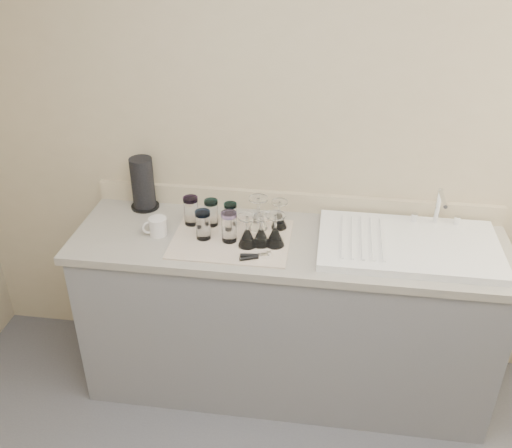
% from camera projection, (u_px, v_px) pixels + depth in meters
% --- Properties ---
extents(room_envelope, '(3.54, 3.50, 2.52)m').
position_uv_depth(room_envelope, '(250.00, 267.00, 1.33)').
color(room_envelope, '#4C4C51').
rests_on(room_envelope, ground).
extents(counter_unit, '(2.06, 0.62, 0.90)m').
position_uv_depth(counter_unit, '(286.00, 314.00, 2.91)').
color(counter_unit, slate).
rests_on(counter_unit, ground).
extents(sink_unit, '(0.82, 0.50, 0.22)m').
position_uv_depth(sink_unit, '(409.00, 244.00, 2.61)').
color(sink_unit, white).
rests_on(sink_unit, counter_unit).
extents(dish_towel, '(0.55, 0.42, 0.01)m').
position_uv_depth(dish_towel, '(231.00, 239.00, 2.68)').
color(dish_towel, silver).
rests_on(dish_towel, counter_unit).
extents(tumbler_teal, '(0.07, 0.07, 0.14)m').
position_uv_depth(tumbler_teal, '(191.00, 210.00, 2.77)').
color(tumbler_teal, white).
rests_on(tumbler_teal, dish_towel).
extents(tumbler_cyan, '(0.07, 0.07, 0.13)m').
position_uv_depth(tumbler_cyan, '(211.00, 213.00, 2.76)').
color(tumbler_cyan, white).
rests_on(tumbler_cyan, dish_towel).
extents(tumbler_purple, '(0.06, 0.06, 0.12)m').
position_uv_depth(tumbler_purple, '(231.00, 215.00, 2.75)').
color(tumbler_purple, white).
rests_on(tumbler_purple, dish_towel).
extents(tumbler_blue, '(0.07, 0.07, 0.14)m').
position_uv_depth(tumbler_blue, '(203.00, 225.00, 2.65)').
color(tumbler_blue, white).
rests_on(tumbler_blue, dish_towel).
extents(tumbler_lavender, '(0.07, 0.07, 0.15)m').
position_uv_depth(tumbler_lavender, '(229.00, 227.00, 2.63)').
color(tumbler_lavender, white).
rests_on(tumbler_lavender, dish_towel).
extents(goblet_back_left, '(0.09, 0.09, 0.16)m').
position_uv_depth(goblet_back_left, '(258.00, 218.00, 2.74)').
color(goblet_back_left, white).
rests_on(goblet_back_left, dish_towel).
extents(goblet_back_right, '(0.08, 0.08, 0.14)m').
position_uv_depth(goblet_back_right, '(279.00, 219.00, 2.75)').
color(goblet_back_right, white).
rests_on(goblet_back_right, dish_towel).
extents(goblet_front_left, '(0.09, 0.09, 0.15)m').
position_uv_depth(goblet_front_left, '(261.00, 235.00, 2.61)').
color(goblet_front_left, white).
rests_on(goblet_front_left, dish_towel).
extents(goblet_front_right, '(0.09, 0.09, 0.16)m').
position_uv_depth(goblet_front_right, '(275.00, 235.00, 2.61)').
color(goblet_front_right, white).
rests_on(goblet_front_right, dish_towel).
extents(goblet_extra, '(0.09, 0.09, 0.15)m').
position_uv_depth(goblet_extra, '(247.00, 236.00, 2.60)').
color(goblet_extra, white).
rests_on(goblet_extra, dish_towel).
extents(can_opener, '(0.14, 0.07, 0.02)m').
position_uv_depth(can_opener, '(255.00, 256.00, 2.53)').
color(can_opener, silver).
rests_on(can_opener, dish_towel).
extents(white_mug, '(0.13, 0.11, 0.09)m').
position_uv_depth(white_mug, '(157.00, 226.00, 2.71)').
color(white_mug, silver).
rests_on(white_mug, counter_unit).
extents(paper_towel_roll, '(0.15, 0.15, 0.27)m').
position_uv_depth(paper_towel_roll, '(143.00, 184.00, 2.90)').
color(paper_towel_roll, black).
rests_on(paper_towel_roll, counter_unit).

